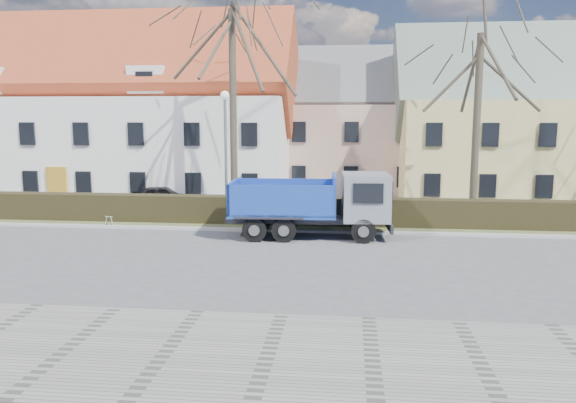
# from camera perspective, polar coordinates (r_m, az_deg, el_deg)

# --- Properties ---
(ground) EXTENTS (120.00, 120.00, 0.00)m
(ground) POSITION_cam_1_polar(r_m,az_deg,el_deg) (20.80, -4.76, -5.62)
(ground) COLOR #4F4F52
(sidewalk_near) EXTENTS (80.00, 5.00, 0.08)m
(sidewalk_near) POSITION_cam_1_polar(r_m,az_deg,el_deg) (12.98, -12.16, -14.68)
(sidewalk_near) COLOR gray
(sidewalk_near) RESTS_ON ground
(curb_far) EXTENTS (80.00, 0.30, 0.12)m
(curb_far) POSITION_cam_1_polar(r_m,az_deg,el_deg) (25.20, -2.77, -2.91)
(curb_far) COLOR #A5A4A1
(curb_far) RESTS_ON ground
(grass_strip) EXTENTS (80.00, 3.00, 0.10)m
(grass_strip) POSITION_cam_1_polar(r_m,az_deg,el_deg) (26.75, -2.23, -2.24)
(grass_strip) COLOR #4D5630
(grass_strip) RESTS_ON ground
(hedge) EXTENTS (60.00, 0.90, 1.30)m
(hedge) POSITION_cam_1_polar(r_m,az_deg,el_deg) (26.45, -2.30, -1.05)
(hedge) COLOR black
(hedge) RESTS_ON ground
(building_white) EXTENTS (26.80, 10.80, 9.50)m
(building_white) POSITION_cam_1_polar(r_m,az_deg,el_deg) (39.56, -19.20, 7.70)
(building_white) COLOR white
(building_white) RESTS_ON ground
(building_pink) EXTENTS (10.80, 8.80, 8.00)m
(building_pink) POSITION_cam_1_polar(r_m,az_deg,el_deg) (39.79, 6.46, 7.05)
(building_pink) COLOR #C99F8E
(building_pink) RESTS_ON ground
(building_yellow) EXTENTS (18.80, 10.80, 8.50)m
(building_yellow) POSITION_cam_1_polar(r_m,az_deg,el_deg) (38.72, 24.65, 6.64)
(building_yellow) COLOR #DACA77
(building_yellow) RESTS_ON ground
(tree_1) EXTENTS (9.20, 9.20, 12.65)m
(tree_1) POSITION_cam_1_polar(r_m,az_deg,el_deg) (28.90, -5.62, 11.05)
(tree_1) COLOR #3D362A
(tree_1) RESTS_ON ground
(tree_2) EXTENTS (8.00, 8.00, 11.00)m
(tree_2) POSITION_cam_1_polar(r_m,az_deg,el_deg) (28.92, 18.68, 9.00)
(tree_2) COLOR #3D362A
(tree_2) RESTS_ON ground
(dump_truck) EXTENTS (7.19, 3.00, 2.82)m
(dump_truck) POSITION_cam_1_polar(r_m,az_deg,el_deg) (23.82, 1.68, -0.28)
(dump_truck) COLOR #163698
(dump_truck) RESTS_ON ground
(streetlight) EXTENTS (0.50, 0.50, 6.39)m
(streetlight) POSITION_cam_1_polar(r_m,az_deg,el_deg) (27.50, -6.33, 4.62)
(streetlight) COLOR gray
(streetlight) RESTS_ON ground
(cart_frame) EXTENTS (0.70, 0.53, 0.57)m
(cart_frame) POSITION_cam_1_polar(r_m,az_deg,el_deg) (27.52, -18.01, -1.87)
(cart_frame) COLOR silver
(cart_frame) RESTS_ON ground
(parked_car_a) EXTENTS (3.83, 2.23, 1.22)m
(parked_car_a) POSITION_cam_1_polar(r_m,az_deg,el_deg) (32.48, -12.55, 0.52)
(parked_car_a) COLOR black
(parked_car_a) RESTS_ON ground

